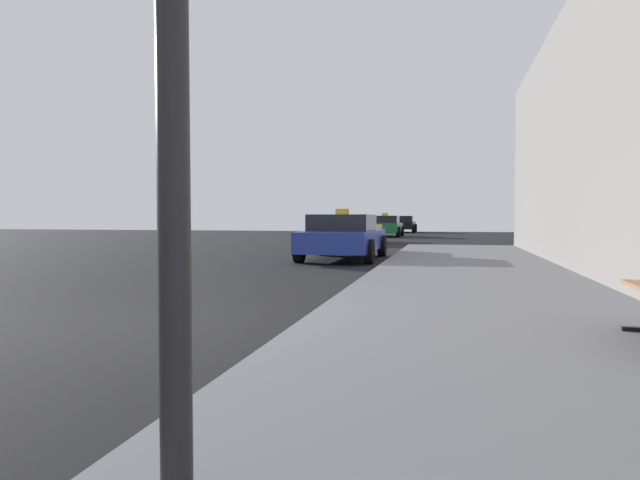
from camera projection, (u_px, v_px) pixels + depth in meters
name	position (u px, v px, depth m)	size (l,w,h in m)	color
ground_plane	(129.00, 325.00, 6.23)	(80.00, 80.00, 0.00)	black
sidewalk	(503.00, 335.00, 5.33)	(4.00, 32.00, 0.15)	slate
car_blue	(343.00, 237.00, 15.68)	(2.07, 4.43, 1.43)	#233899
car_yellow	(357.00, 229.00, 25.38)	(1.97, 4.49, 1.27)	yellow
car_green	(385.00, 226.00, 33.91)	(2.03, 4.34, 1.43)	#196638
car_black	(402.00, 224.00, 42.62)	(2.06, 4.06, 1.27)	black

